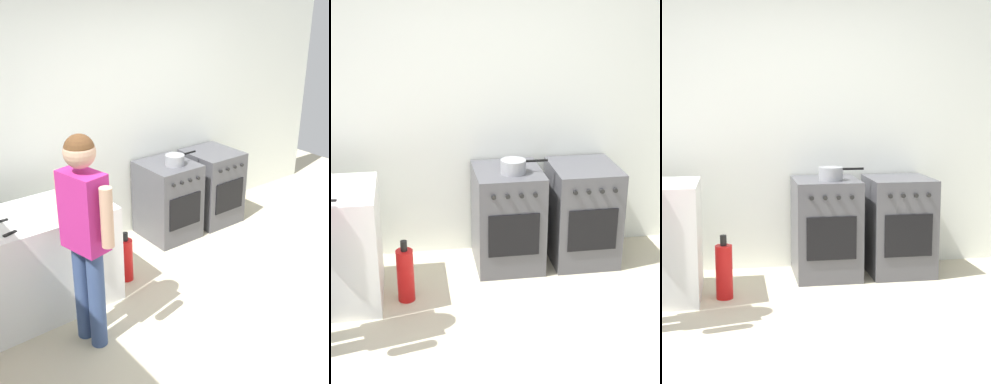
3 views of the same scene
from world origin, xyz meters
TOP-DOWN VIEW (x-y plane):
  - ground_plane at (0.00, 0.00)m, footprint 8.00×8.00m
  - back_wall at (0.00, 1.95)m, footprint 6.00×0.10m
  - oven_left at (0.35, 1.58)m, footprint 0.55×0.62m
  - oven_right at (1.00, 1.58)m, footprint 0.55×0.62m
  - pot at (0.38, 1.49)m, footprint 0.38×0.20m
  - knife_chef at (-0.92, 0.97)m, footprint 0.31×0.04m
  - fire_extinguisher at (-0.52, 1.10)m, footprint 0.13×0.13m

SIDE VIEW (x-z plane):
  - ground_plane at x=0.00m, z-range 0.00..0.00m
  - fire_extinguisher at x=-0.52m, z-range -0.03..0.47m
  - oven_right at x=1.00m, z-range 0.00..0.85m
  - oven_left at x=0.35m, z-range 0.00..0.85m
  - knife_chef at x=-0.92m, z-range 0.90..0.91m
  - pot at x=0.38m, z-range 0.85..0.96m
  - back_wall at x=0.00m, z-range 0.00..2.60m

